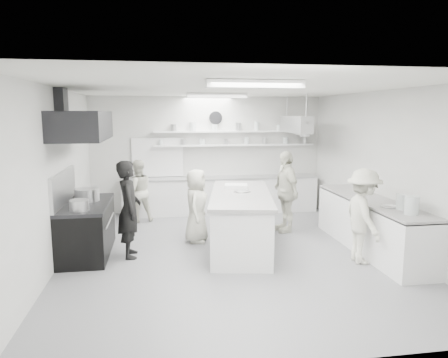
{
  "coord_description": "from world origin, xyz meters",
  "views": [
    {
      "loc": [
        -1.27,
        -7.24,
        2.56
      ],
      "look_at": [
        -0.03,
        0.6,
        1.3
      ],
      "focal_mm": 33.22,
      "sensor_mm": 36.0,
      "label": 1
    }
  ],
  "objects": [
    {
      "name": "floor",
      "position": [
        0.0,
        0.0,
        -0.01
      ],
      "size": [
        6.0,
        7.0,
        0.02
      ],
      "primitive_type": "cube",
      "color": "gray",
      "rests_on": "ground"
    },
    {
      "name": "ceiling",
      "position": [
        0.0,
        0.0,
        3.01
      ],
      "size": [
        6.0,
        7.0,
        0.02
      ],
      "primitive_type": "cube",
      "color": "silver",
      "rests_on": "wall_back"
    },
    {
      "name": "wall_back",
      "position": [
        0.0,
        3.5,
        1.5
      ],
      "size": [
        6.0,
        0.04,
        3.0
      ],
      "primitive_type": "cube",
      "color": "silver",
      "rests_on": "floor"
    },
    {
      "name": "wall_front",
      "position": [
        0.0,
        -3.5,
        1.5
      ],
      "size": [
        6.0,
        0.04,
        3.0
      ],
      "primitive_type": "cube",
      "color": "silver",
      "rests_on": "floor"
    },
    {
      "name": "wall_left",
      "position": [
        -3.0,
        0.0,
        1.5
      ],
      "size": [
        0.04,
        7.0,
        3.0
      ],
      "primitive_type": "cube",
      "color": "silver",
      "rests_on": "floor"
    },
    {
      "name": "wall_right",
      "position": [
        3.0,
        0.0,
        1.5
      ],
      "size": [
        0.04,
        7.0,
        3.0
      ],
      "primitive_type": "cube",
      "color": "silver",
      "rests_on": "floor"
    },
    {
      "name": "stove",
      "position": [
        -2.6,
        0.4,
        0.45
      ],
      "size": [
        0.8,
        1.8,
        0.9
      ],
      "primitive_type": "cube",
      "color": "black",
      "rests_on": "floor"
    },
    {
      "name": "exhaust_hood",
      "position": [
        -2.6,
        0.4,
        2.35
      ],
      "size": [
        0.85,
        2.0,
        0.5
      ],
      "primitive_type": "cube",
      "color": "black",
      "rests_on": "wall_left"
    },
    {
      "name": "back_counter",
      "position": [
        0.3,
        3.2,
        0.46
      ],
      "size": [
        5.0,
        0.6,
        0.92
      ],
      "primitive_type": "cube",
      "color": "white",
      "rests_on": "floor"
    },
    {
      "name": "shelf_lower",
      "position": [
        0.7,
        3.37,
        1.75
      ],
      "size": [
        4.2,
        0.26,
        0.04
      ],
      "primitive_type": "cube",
      "color": "white",
      "rests_on": "wall_back"
    },
    {
      "name": "shelf_upper",
      "position": [
        0.7,
        3.37,
        2.1
      ],
      "size": [
        4.2,
        0.26,
        0.04
      ],
      "primitive_type": "cube",
      "color": "white",
      "rests_on": "wall_back"
    },
    {
      "name": "pass_through_window",
      "position": [
        -1.3,
        3.48,
        1.45
      ],
      "size": [
        1.3,
        0.04,
        1.0
      ],
      "primitive_type": "cube",
      "color": "black",
      "rests_on": "wall_back"
    },
    {
      "name": "wall_clock",
      "position": [
        0.2,
        3.46,
        2.45
      ],
      "size": [
        0.32,
        0.05,
        0.32
      ],
      "primitive_type": "cylinder",
      "rotation": [
        1.57,
        0.0,
        0.0
      ],
      "color": "white",
      "rests_on": "wall_back"
    },
    {
      "name": "right_counter",
      "position": [
        2.65,
        -0.2,
        0.47
      ],
      "size": [
        0.74,
        3.3,
        0.94
      ],
      "primitive_type": "cube",
      "color": "white",
      "rests_on": "floor"
    },
    {
      "name": "pot_rack",
      "position": [
        2.0,
        2.4,
        2.3
      ],
      "size": [
        0.3,
        1.6,
        0.4
      ],
      "primitive_type": "cube",
      "color": "#B7B7BA",
      "rests_on": "ceiling"
    },
    {
      "name": "light_fixture_front",
      "position": [
        0.0,
        -1.8,
        2.94
      ],
      "size": [
        1.3,
        0.25,
        0.1
      ],
      "primitive_type": "cube",
      "color": "white",
      "rests_on": "ceiling"
    },
    {
      "name": "light_fixture_rear",
      "position": [
        0.0,
        1.8,
        2.94
      ],
      "size": [
        1.3,
        0.25,
        0.1
      ],
      "primitive_type": "cube",
      "color": "white",
      "rests_on": "ceiling"
    },
    {
      "name": "prep_island",
      "position": [
        0.26,
        0.37,
        0.51
      ],
      "size": [
        1.5,
        2.9,
        1.02
      ],
      "primitive_type": "cube",
      "rotation": [
        0.0,
        0.0,
        -0.18
      ],
      "color": "white",
      "rests_on": "floor"
    },
    {
      "name": "stove_pot",
      "position": [
        -2.6,
        0.58,
        1.05
      ],
      "size": [
        0.44,
        0.44,
        0.28
      ],
      "primitive_type": "cylinder",
      "color": "#B7B7BA",
      "rests_on": "stove"
    },
    {
      "name": "cook_stove",
      "position": [
        -1.82,
        0.14,
        0.87
      ],
      "size": [
        0.47,
        0.67,
        1.75
      ],
      "primitive_type": "imported",
      "rotation": [
        0.0,
        0.0,
        1.65
      ],
      "color": "black",
      "rests_on": "floor"
    },
    {
      "name": "cook_back",
      "position": [
        -1.79,
        2.62,
        0.74
      ],
      "size": [
        0.85,
        0.75,
        1.48
      ],
      "primitive_type": "imported",
      "rotation": [
        0.0,
        0.0,
        -2.85
      ],
      "color": "beige",
      "rests_on": "floor"
    },
    {
      "name": "cook_island_left",
      "position": [
        -0.55,
        0.84,
        0.74
      ],
      "size": [
        0.65,
        0.82,
        1.47
      ],
      "primitive_type": "imported",
      "rotation": [
        0.0,
        0.0,
        1.3
      ],
      "color": "beige",
      "rests_on": "floor"
    },
    {
      "name": "cook_island_right",
      "position": [
        1.44,
        1.3,
        0.88
      ],
      "size": [
        0.56,
        1.08,
        1.76
      ],
      "primitive_type": "imported",
      "rotation": [
        0.0,
        0.0,
        -1.44
      ],
      "color": "beige",
      "rests_on": "floor"
    },
    {
      "name": "cook_right",
      "position": [
        2.17,
        -0.79,
        0.82
      ],
      "size": [
        0.68,
        1.1,
        1.64
      ],
      "primitive_type": "imported",
      "rotation": [
        0.0,
        0.0,
        1.5
      ],
      "color": "beige",
      "rests_on": "floor"
    },
    {
      "name": "bowl_island_a",
      "position": [
        0.31,
        0.46,
        1.05
      ],
      "size": [
        0.36,
        0.36,
        0.07
      ],
      "primitive_type": "imported",
      "rotation": [
        0.0,
        0.0,
        0.27
      ],
      "color": "#B7B7BA",
      "rests_on": "prep_island"
    },
    {
      "name": "bowl_island_b",
      "position": [
        0.22,
        0.39,
        1.05
      ],
      "size": [
        0.26,
        0.26,
        0.07
      ],
      "primitive_type": "imported",
      "rotation": [
        0.0,
        0.0,
        -0.25
      ],
      "color": "white",
      "rests_on": "prep_island"
    },
    {
      "name": "bowl_right",
      "position": [
        2.59,
        -0.86,
        0.97
      ],
      "size": [
        0.28,
        0.28,
        0.06
      ],
      "primitive_type": "imported",
      "rotation": [
        0.0,
        0.0,
        0.05
      ],
      "color": "white",
      "rests_on": "right_counter"
    }
  ]
}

